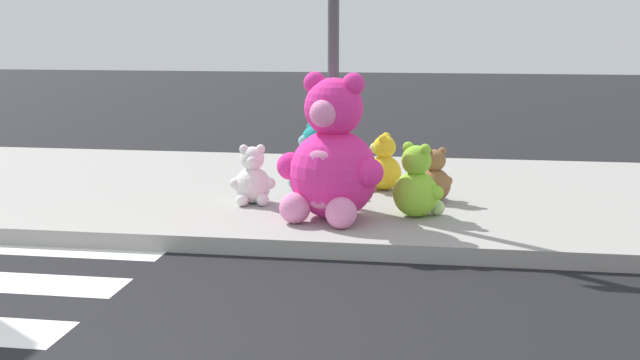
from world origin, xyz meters
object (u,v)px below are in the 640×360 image
at_px(sign_pole, 333,31).
at_px(plush_white, 253,180).
at_px(plush_teal, 313,163).
at_px(plush_lime, 417,187).
at_px(plush_brown, 434,179).
at_px(plush_yellow, 382,167).
at_px(plush_pink_large, 332,161).

height_order(sign_pole, plush_white, sign_pole).
relative_size(plush_teal, plush_lime, 1.05).
distance_m(plush_teal, plush_lime, 1.54).
distance_m(plush_white, plush_lime, 1.67).
bearing_deg(plush_lime, sign_pole, 156.33).
xyz_separation_m(sign_pole, plush_white, (-0.80, -0.08, -1.46)).
relative_size(plush_teal, plush_brown, 1.32).
xyz_separation_m(plush_brown, plush_yellow, (-0.56, 0.47, 0.03)).
bearing_deg(sign_pole, plush_teal, 114.80).
xyz_separation_m(sign_pole, plush_yellow, (0.43, 0.78, -1.45)).
bearing_deg(plush_lime, plush_pink_large, -164.19).
bearing_deg(plush_teal, plush_lime, -41.95).
xyz_separation_m(plush_pink_large, plush_brown, (0.92, 0.90, -0.32)).
relative_size(sign_pole, plush_yellow, 5.20).
bearing_deg(plush_white, plush_pink_large, -30.23).
xyz_separation_m(plush_white, plush_yellow, (1.23, 0.87, 0.01)).
relative_size(plush_white, plush_yellow, 0.96).
xyz_separation_m(plush_teal, plush_lime, (1.15, -1.03, -0.01)).
bearing_deg(plush_white, sign_pole, 5.91).
bearing_deg(sign_pole, plush_yellow, 61.15).
bearing_deg(sign_pole, plush_brown, 17.44).
bearing_deg(plush_teal, plush_yellow, 9.28).
bearing_deg(plush_yellow, plush_pink_large, -104.80).
height_order(plush_teal, plush_brown, plush_teal).
relative_size(plush_pink_large, plush_white, 2.26).
xyz_separation_m(sign_pole, plush_teal, (-0.31, 0.66, -1.41)).
distance_m(plush_white, plush_yellow, 1.50).
distance_m(plush_brown, plush_lime, 0.70).
relative_size(sign_pole, plush_pink_large, 2.38).
bearing_deg(plush_yellow, plush_teal, -170.72).
relative_size(sign_pole, plush_brown, 5.81).
height_order(plush_white, plush_lime, plush_lime).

